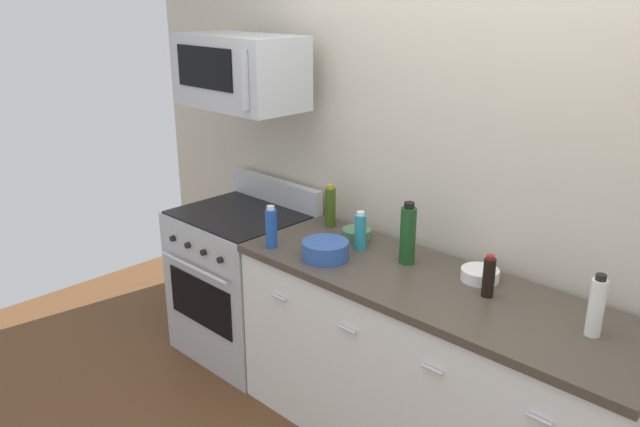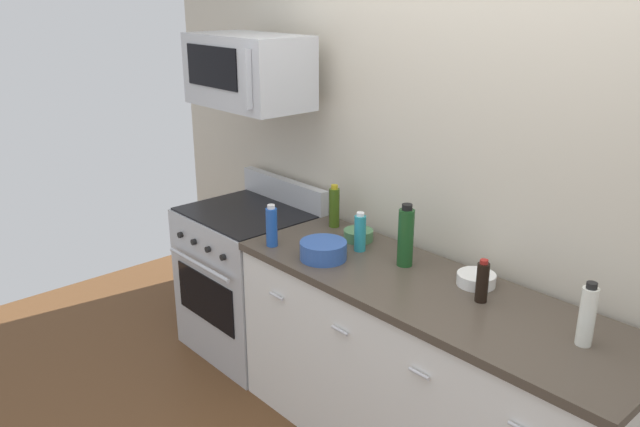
% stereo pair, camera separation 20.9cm
% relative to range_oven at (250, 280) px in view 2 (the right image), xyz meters
% --- Properties ---
extents(back_wall, '(5.10, 0.10, 2.70)m').
position_rel_range_oven_xyz_m(back_wall, '(1.38, 0.41, 0.88)').
color(back_wall, beige).
rests_on(back_wall, ground_plane).
extents(counter_unit, '(2.01, 0.66, 0.92)m').
position_rel_range_oven_xyz_m(counter_unit, '(1.38, -0.00, -0.01)').
color(counter_unit, white).
rests_on(counter_unit, ground_plane).
extents(range_oven, '(0.76, 0.69, 1.07)m').
position_rel_range_oven_xyz_m(range_oven, '(0.00, 0.00, 0.00)').
color(range_oven, '#B7BABF').
rests_on(range_oven, ground_plane).
extents(microwave, '(0.74, 0.44, 0.40)m').
position_rel_range_oven_xyz_m(microwave, '(0.00, 0.04, 1.28)').
color(microwave, '#B7BABF').
extents(bottle_dish_soap, '(0.06, 0.06, 0.21)m').
position_rel_range_oven_xyz_m(bottle_dish_soap, '(0.88, 0.07, 0.55)').
color(bottle_dish_soap, teal).
rests_on(bottle_dish_soap, countertop_slab).
extents(bottle_olive_oil, '(0.06, 0.06, 0.24)m').
position_rel_range_oven_xyz_m(bottle_olive_oil, '(0.54, 0.21, 0.57)').
color(bottle_olive_oil, '#385114').
rests_on(bottle_olive_oil, countertop_slab).
extents(bottle_soy_sauce_dark, '(0.05, 0.05, 0.19)m').
position_rel_range_oven_xyz_m(bottle_soy_sauce_dark, '(1.62, 0.06, 0.54)').
color(bottle_soy_sauce_dark, black).
rests_on(bottle_soy_sauce_dark, countertop_slab).
extents(bottle_wine_green, '(0.08, 0.08, 0.31)m').
position_rel_range_oven_xyz_m(bottle_wine_green, '(1.15, 0.10, 0.60)').
color(bottle_wine_green, '#19471E').
rests_on(bottle_wine_green, countertop_slab).
extents(bottle_soda_blue, '(0.06, 0.06, 0.22)m').
position_rel_range_oven_xyz_m(bottle_soda_blue, '(0.53, -0.22, 0.56)').
color(bottle_soda_blue, '#1E4CA5').
rests_on(bottle_soda_blue, countertop_slab).
extents(bottle_vinegar_white, '(0.06, 0.06, 0.26)m').
position_rel_range_oven_xyz_m(bottle_vinegar_white, '(2.09, 0.05, 0.57)').
color(bottle_vinegar_white, silver).
rests_on(bottle_vinegar_white, countertop_slab).
extents(bowl_green_glaze, '(0.16, 0.16, 0.06)m').
position_rel_range_oven_xyz_m(bowl_green_glaze, '(0.77, 0.17, 0.48)').
color(bowl_green_glaze, '#477A4C').
rests_on(bowl_green_glaze, countertop_slab).
extents(bowl_blue_mixing, '(0.23, 0.23, 0.09)m').
position_rel_range_oven_xyz_m(bowl_blue_mixing, '(0.83, -0.14, 0.50)').
color(bowl_blue_mixing, '#2D519E').
rests_on(bowl_blue_mixing, countertop_slab).
extents(bowl_white_ceramic, '(0.17, 0.17, 0.05)m').
position_rel_range_oven_xyz_m(bowl_white_ceramic, '(1.51, 0.18, 0.48)').
color(bowl_white_ceramic, white).
rests_on(bowl_white_ceramic, countertop_slab).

